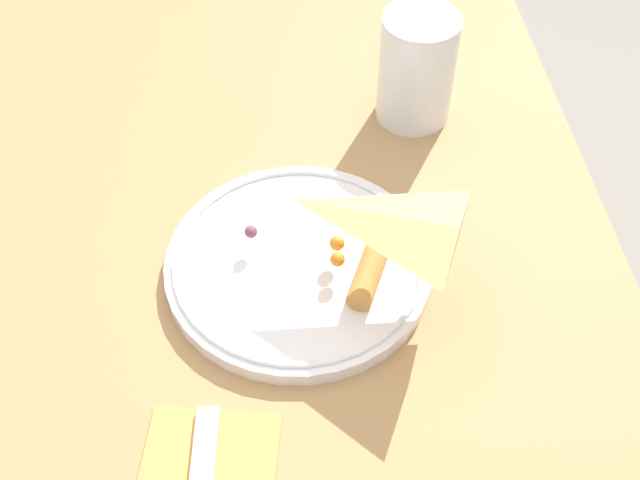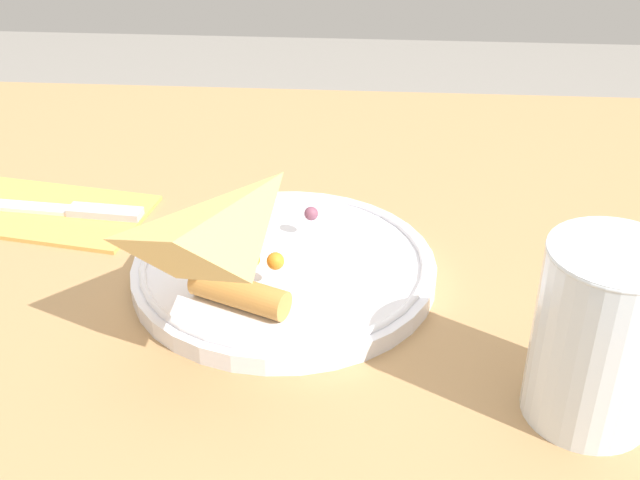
# 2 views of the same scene
# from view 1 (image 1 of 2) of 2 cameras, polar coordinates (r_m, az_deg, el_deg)

# --- Properties ---
(dining_table) EXTENTS (1.20, 0.78, 0.72)m
(dining_table) POSITION_cam_1_polar(r_m,az_deg,el_deg) (0.86, -5.71, -7.35)
(dining_table) COLOR #A87F51
(dining_table) RESTS_ON ground_plane
(plate_pizza) EXTENTS (0.26, 0.26, 0.05)m
(plate_pizza) POSITION_cam_1_polar(r_m,az_deg,el_deg) (0.78, -1.45, -1.59)
(plate_pizza) COLOR white
(plate_pizza) RESTS_ON dining_table
(milk_glass) EXTENTS (0.09, 0.09, 0.13)m
(milk_glass) POSITION_cam_1_polar(r_m,az_deg,el_deg) (0.92, 6.86, 11.80)
(milk_glass) COLOR white
(milk_glass) RESTS_ON dining_table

